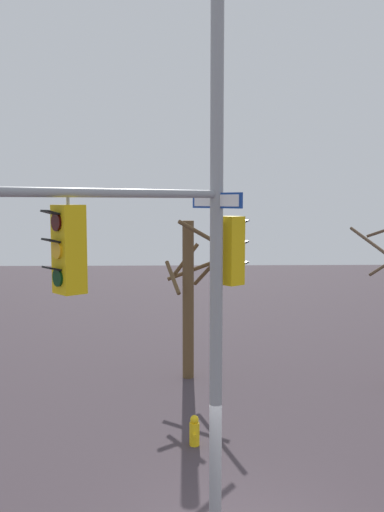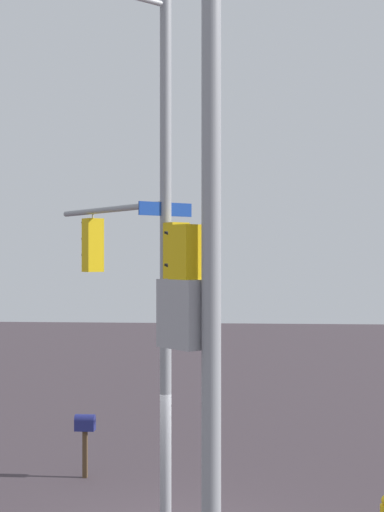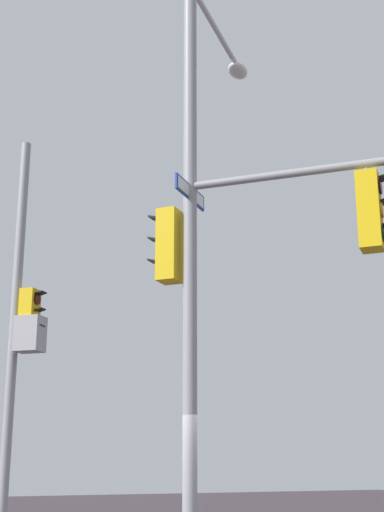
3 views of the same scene
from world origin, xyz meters
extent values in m
cylinder|color=gray|center=(-0.04, 0.42, 4.84)|extent=(0.21, 0.21, 9.68)
cylinder|color=gray|center=(-1.30, 1.85, 5.86)|extent=(2.60, 2.93, 0.12)
cube|color=gold|center=(-1.76, 2.37, 5.16)|extent=(0.47, 0.46, 1.10)
cylinder|color=#2F0403|center=(-1.87, 2.50, 5.50)|extent=(0.19, 0.16, 0.22)
cube|color=black|center=(-1.92, 2.56, 5.62)|extent=(0.26, 0.26, 0.06)
cylinder|color=#F2A814|center=(-1.87, 2.50, 5.16)|extent=(0.19, 0.16, 0.22)
cube|color=black|center=(-1.92, 2.56, 5.28)|extent=(0.26, 0.26, 0.06)
cylinder|color=black|center=(-1.87, 2.50, 4.82)|extent=(0.19, 0.16, 0.22)
cube|color=black|center=(-1.92, 2.56, 4.94)|extent=(0.26, 0.26, 0.06)
cylinder|color=gray|center=(-1.76, 2.37, 5.79)|extent=(0.04, 0.04, 0.15)
cube|color=gold|center=(0.17, 0.18, 4.96)|extent=(0.47, 0.46, 1.10)
cylinder|color=#2F0403|center=(0.28, 0.05, 5.30)|extent=(0.19, 0.16, 0.22)
cube|color=black|center=(0.32, -0.01, 5.42)|extent=(0.26, 0.26, 0.06)
cylinder|color=#F2A814|center=(0.28, 0.05, 4.96)|extent=(0.19, 0.16, 0.22)
cube|color=black|center=(0.32, -0.01, 5.08)|extent=(0.26, 0.26, 0.06)
cylinder|color=black|center=(0.28, 0.05, 4.62)|extent=(0.19, 0.16, 0.22)
cube|color=black|center=(0.32, -0.01, 4.74)|extent=(0.26, 0.26, 0.06)
cube|color=navy|center=(-0.04, 0.42, 5.76)|extent=(0.87, 0.72, 0.24)
cube|color=white|center=(-0.05, 0.44, 5.76)|extent=(0.78, 0.64, 0.18)
cylinder|color=gray|center=(1.01, -4.99, 4.25)|extent=(0.20, 0.20, 8.49)
cube|color=#99999E|center=(0.76, -4.73, 4.34)|extent=(0.67, 0.67, 0.70)
cube|color=gold|center=(0.79, -4.76, 4.70)|extent=(0.47, 0.46, 1.10)
cylinder|color=#2F0403|center=(0.68, -4.64, 5.04)|extent=(0.18, 0.17, 0.22)
cube|color=black|center=(0.62, -4.59, 5.16)|extent=(0.26, 0.26, 0.06)
cylinder|color=#F2A814|center=(0.68, -4.64, 4.70)|extent=(0.18, 0.17, 0.22)
cube|color=black|center=(0.62, -4.59, 4.82)|extent=(0.26, 0.26, 0.06)
cylinder|color=black|center=(0.68, -4.64, 4.36)|extent=(0.18, 0.17, 0.22)
cube|color=black|center=(0.62, -4.59, 4.48)|extent=(0.26, 0.26, 0.06)
cube|color=#4C3823|center=(-2.19, 3.53, 0.53)|extent=(0.10, 0.10, 1.05)
cube|color=navy|center=(-2.19, 3.53, 1.17)|extent=(0.44, 0.24, 0.24)
cylinder|color=navy|center=(-2.19, 3.53, 1.29)|extent=(0.44, 0.24, 0.24)
camera|label=1|loc=(-8.52, 1.02, 5.76)|focal=38.25mm
camera|label=2|loc=(1.32, -11.99, 4.93)|focal=49.61mm
camera|label=3|loc=(4.96, 9.58, 1.80)|focal=52.14mm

